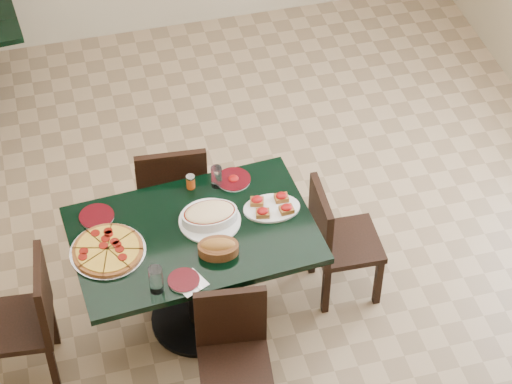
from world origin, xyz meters
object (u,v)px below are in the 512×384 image
object	(u,v)px
bruschetta_platter	(272,206)
chair_near	(233,350)
lasagna_casserole	(210,216)
bread_basket	(218,248)
pepperoni_pizza	(108,250)
chair_left	(29,316)
main_table	(195,255)
chair_far	(172,191)
chair_right	(335,237)

from	to	relation	value
bruschetta_platter	chair_near	bearing A→B (deg)	-116.07
lasagna_casserole	bread_basket	size ratio (longest dim) A/B	1.41
chair_near	pepperoni_pizza	world-z (taller)	chair_near
chair_left	bread_basket	bearing A→B (deg)	91.50
main_table	chair_left	world-z (taller)	chair_left
chair_near	lasagna_casserole	distance (m)	0.73
chair_left	pepperoni_pizza	bearing A→B (deg)	104.75
chair_far	bruschetta_platter	distance (m)	0.77
bread_basket	pepperoni_pizza	bearing A→B (deg)	176.22
chair_right	lasagna_casserole	world-z (taller)	lasagna_casserole
main_table	chair_far	bearing A→B (deg)	87.00
chair_far	chair_right	world-z (taller)	chair_far
main_table	bruschetta_platter	world-z (taller)	bruschetta_platter
chair_left	lasagna_casserole	xyz separation A→B (m)	(1.03, 0.16, 0.34)
main_table	chair_near	world-z (taller)	chair_near
lasagna_casserole	chair_near	bearing A→B (deg)	-92.41
main_table	chair_left	size ratio (longest dim) A/B	1.63
main_table	bread_basket	bearing A→B (deg)	-65.01
chair_near	bread_basket	size ratio (longest dim) A/B	3.34
pepperoni_pizza	bread_basket	xyz separation A→B (m)	(0.56, -0.15, 0.02)
chair_right	pepperoni_pizza	size ratio (longest dim) A/B	2.01
chair_right	bread_basket	size ratio (longest dim) A/B	3.38
pepperoni_pizza	chair_far	bearing A→B (deg)	54.57
chair_left	chair_near	bearing A→B (deg)	70.06
chair_right	chair_left	xyz separation A→B (m)	(-1.76, -0.14, 0.01)
chair_near	chair_right	xyz separation A→B (m)	(0.76, 0.62, 0.01)
main_table	bruschetta_platter	xyz separation A→B (m)	(0.45, 0.06, 0.21)
chair_far	lasagna_casserole	distance (m)	0.64
chair_near	bruschetta_platter	bearing A→B (deg)	66.58
pepperoni_pizza	chair_left	bearing A→B (deg)	-170.81
chair_left	lasagna_casserole	world-z (taller)	lasagna_casserole
chair_near	lasagna_casserole	bearing A→B (deg)	94.35
main_table	chair_near	xyz separation A→B (m)	(0.07, -0.58, -0.13)
chair_far	main_table	bearing A→B (deg)	95.85
main_table	pepperoni_pizza	world-z (taller)	pepperoni_pizza
chair_far	pepperoni_pizza	world-z (taller)	chair_far
chair_far	bruschetta_platter	world-z (taller)	chair_far
chair_near	pepperoni_pizza	distance (m)	0.84
chair_left	chair_right	bearing A→B (deg)	100.13
main_table	pepperoni_pizza	xyz separation A→B (m)	(-0.46, -0.03, 0.20)
chair_right	chair_left	size ratio (longest dim) A/B	0.97
lasagna_casserole	chair_right	bearing A→B (deg)	-1.18
chair_far	chair_left	xyz separation A→B (m)	(-0.92, -0.71, -0.03)
main_table	lasagna_casserole	bearing A→B (deg)	24.61
main_table	chair_left	distance (m)	0.94
chair_left	bread_basket	xyz separation A→B (m)	(1.03, -0.07, 0.33)
chair_far	chair_right	distance (m)	1.02
lasagna_casserole	bread_basket	bearing A→B (deg)	-91.23
pepperoni_pizza	lasagna_casserole	world-z (taller)	lasagna_casserole
bruschetta_platter	chair_right	bearing A→B (deg)	0.73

